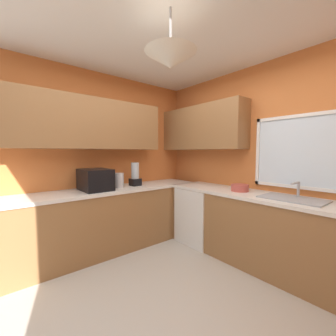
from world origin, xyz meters
name	(u,v)px	position (x,y,z in m)	size (l,w,h in m)	color
ground_plane	(170,307)	(0.00, 0.00, 0.00)	(7.80, 7.80, 0.00)	#B7B2A8
room_shell	(180,122)	(-0.35, 0.43, 1.74)	(3.66, 3.43, 2.66)	#D17238
counter_run_left	(104,220)	(-1.46, 0.00, 0.44)	(0.65, 3.04, 0.89)	olive
counter_run_back	(266,231)	(0.21, 1.34, 0.44)	(2.75, 0.65, 0.89)	olive
dishwasher	(201,215)	(-0.80, 1.31, 0.42)	(0.60, 0.60, 0.84)	white
microwave	(95,180)	(-1.46, -0.11, 1.03)	(0.48, 0.36, 0.29)	black
kettle	(119,180)	(-1.44, 0.23, 0.99)	(0.13, 0.13, 0.22)	#B7B7BC
sink_assembly	(293,198)	(0.49, 1.35, 0.90)	(0.64, 0.40, 0.19)	#9EA0A5
bowl	(240,188)	(-0.15, 1.34, 0.93)	(0.23, 0.23, 0.09)	#B74C42
blender_appliance	(135,175)	(-1.46, 0.52, 1.05)	(0.15, 0.15, 0.36)	black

